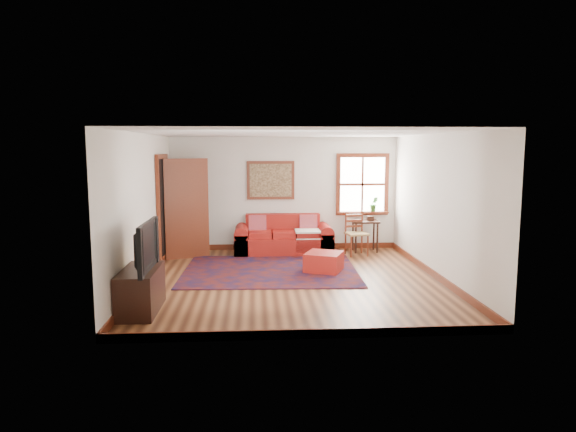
{
  "coord_description": "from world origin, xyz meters",
  "views": [
    {
      "loc": [
        -0.64,
        -8.59,
        2.27
      ],
      "look_at": [
        -0.05,
        0.6,
        1.04
      ],
      "focal_mm": 32.0,
      "sensor_mm": 36.0,
      "label": 1
    }
  ],
  "objects": [
    {
      "name": "persian_rug",
      "position": [
        -0.37,
        0.69,
        0.01
      ],
      "size": [
        3.25,
        2.63,
        0.02
      ],
      "primitive_type": "cube",
      "rotation": [
        0.0,
        0.0,
        -0.03
      ],
      "color": "#55140C",
      "rests_on": "ground"
    },
    {
      "name": "framed_artwork",
      "position": [
        -0.3,
        2.71,
        1.55
      ],
      "size": [
        1.05,
        0.07,
        0.85
      ],
      "color": "maroon",
      "rests_on": "ground"
    },
    {
      "name": "doorway",
      "position": [
        -2.21,
        1.78,
        1.07
      ],
      "size": [
        0.89,
        1.08,
        2.14
      ],
      "color": "black",
      "rests_on": "ground"
    },
    {
      "name": "red_leather_sofa",
      "position": [
        -0.04,
        2.34,
        0.27
      ],
      "size": [
        2.09,
        0.87,
        0.82
      ],
      "color": "#9F1A14",
      "rests_on": "ground"
    },
    {
      "name": "media_cabinet",
      "position": [
        -2.24,
        -1.56,
        0.3
      ],
      "size": [
        0.49,
        1.09,
        0.6
      ],
      "primitive_type": "cube",
      "color": "black",
      "rests_on": "ground"
    },
    {
      "name": "television",
      "position": [
        -2.22,
        -1.6,
        0.93
      ],
      "size": [
        0.15,
        1.16,
        0.67
      ],
      "primitive_type": "imported",
      "rotation": [
        0.0,
        0.0,
        1.57
      ],
      "color": "black",
      "rests_on": "media_cabinet"
    },
    {
      "name": "window",
      "position": [
        1.78,
        2.7,
        1.31
      ],
      "size": [
        1.18,
        0.2,
        1.38
      ],
      "color": "white",
      "rests_on": "ground"
    },
    {
      "name": "ground",
      "position": [
        0.0,
        0.0,
        0.0
      ],
      "size": [
        5.5,
        5.5,
        0.0
      ],
      "primitive_type": "plane",
      "color": "#442112",
      "rests_on": "ground"
    },
    {
      "name": "candle_hurricane",
      "position": [
        -2.19,
        -1.14,
        0.68
      ],
      "size": [
        0.12,
        0.12,
        0.18
      ],
      "color": "silver",
      "rests_on": "media_cabinet"
    },
    {
      "name": "red_ottoman",
      "position": [
        0.61,
        0.58,
        0.18
      ],
      "size": [
        0.81,
        0.81,
        0.36
      ],
      "primitive_type": "cube",
      "rotation": [
        0.0,
        0.0,
        -0.39
      ],
      "color": "#9F1A14",
      "rests_on": "ground"
    },
    {
      "name": "side_table",
      "position": [
        1.75,
        2.34,
        0.56
      ],
      "size": [
        0.57,
        0.43,
        0.68
      ],
      "color": "black",
      "rests_on": "ground"
    },
    {
      "name": "ladder_back_chair",
      "position": [
        1.48,
        2.03,
        0.5
      ],
      "size": [
        0.49,
        0.47,
        0.92
      ],
      "color": "tan",
      "rests_on": "ground"
    },
    {
      "name": "room_envelope",
      "position": [
        0.0,
        0.02,
        1.65
      ],
      "size": [
        5.04,
        5.54,
        2.52
      ],
      "color": "silver",
      "rests_on": "ground"
    }
  ]
}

